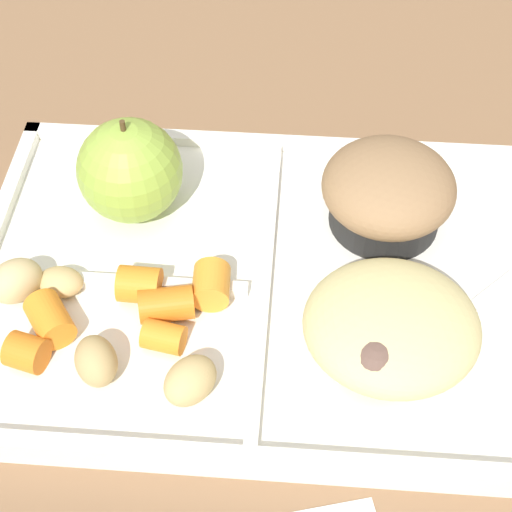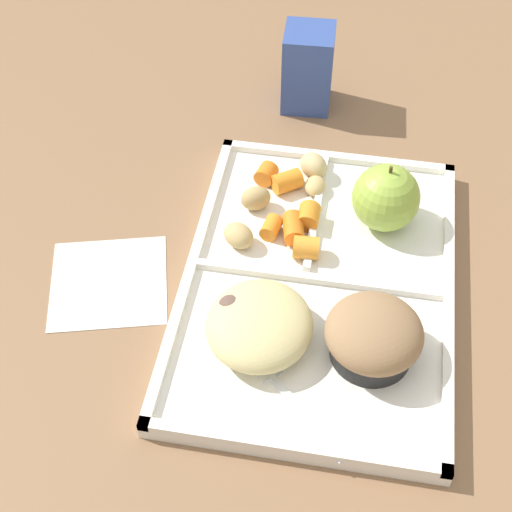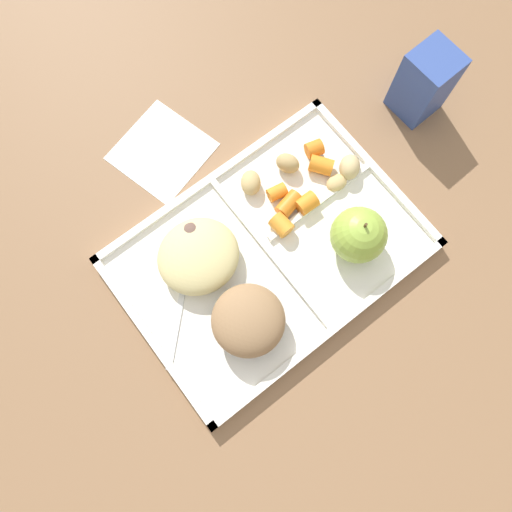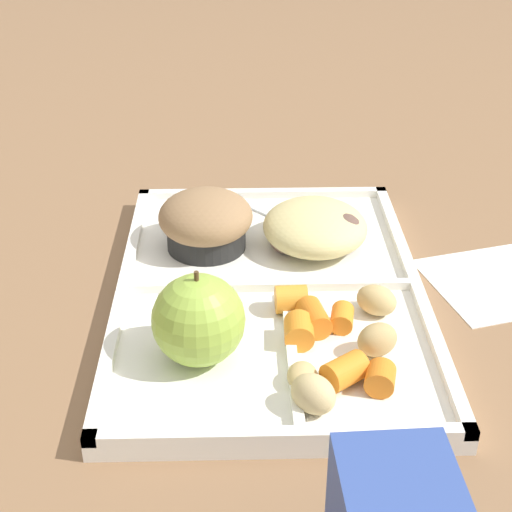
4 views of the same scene
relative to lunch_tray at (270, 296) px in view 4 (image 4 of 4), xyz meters
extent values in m
plane|color=#846042|center=(0.00, 0.00, -0.01)|extent=(6.00, 6.00, 0.00)
cube|color=white|center=(0.00, 0.00, 0.00)|extent=(0.38, 0.27, 0.01)
cube|color=white|center=(0.00, -0.13, 0.01)|extent=(0.38, 0.01, 0.01)
cube|color=white|center=(0.00, 0.13, 0.01)|extent=(0.38, 0.01, 0.01)
cube|color=white|center=(-0.19, 0.00, 0.01)|extent=(0.01, 0.27, 0.01)
cube|color=white|center=(0.19, 0.00, 0.01)|extent=(0.01, 0.27, 0.01)
cube|color=white|center=(0.00, 0.00, 0.01)|extent=(0.01, 0.25, 0.01)
cube|color=white|center=(-0.10, -0.01, 0.01)|extent=(0.17, 0.01, 0.01)
sphere|color=#93B742|center=(-0.09, 0.06, 0.04)|extent=(0.07, 0.07, 0.07)
cylinder|color=#4C381E|center=(-0.09, 0.06, 0.08)|extent=(0.00, 0.00, 0.01)
cylinder|color=black|center=(0.08, 0.06, 0.02)|extent=(0.08, 0.08, 0.02)
ellipsoid|color=#93704C|center=(0.08, 0.06, 0.04)|extent=(0.09, 0.09, 0.05)
cylinder|color=orange|center=(-0.06, -0.03, 0.02)|extent=(0.04, 0.03, 0.02)
cylinder|color=orange|center=(-0.14, -0.08, 0.02)|extent=(0.03, 0.03, 0.02)
cylinder|color=orange|center=(-0.08, -0.02, 0.02)|extent=(0.03, 0.02, 0.02)
cylinder|color=orange|center=(-0.03, -0.02, 0.02)|extent=(0.03, 0.03, 0.02)
cylinder|color=orange|center=(-0.06, -0.06, 0.01)|extent=(0.03, 0.02, 0.02)
cylinder|color=orange|center=(-0.13, -0.05, 0.02)|extent=(0.04, 0.04, 0.02)
ellipsoid|color=tan|center=(-0.04, -0.09, 0.02)|extent=(0.04, 0.04, 0.03)
ellipsoid|color=tan|center=(-0.09, -0.08, 0.02)|extent=(0.04, 0.04, 0.03)
ellipsoid|color=tan|center=(-0.13, -0.02, 0.01)|extent=(0.03, 0.03, 0.02)
ellipsoid|color=tan|center=(-0.16, -0.02, 0.02)|extent=(0.04, 0.04, 0.03)
ellipsoid|color=#D6C684|center=(0.08, -0.05, 0.03)|extent=(0.11, 0.10, 0.04)
sphere|color=brown|center=(0.07, -0.07, 0.02)|extent=(0.04, 0.04, 0.04)
sphere|color=brown|center=(0.07, -0.04, 0.03)|extent=(0.04, 0.04, 0.04)
sphere|color=brown|center=(0.07, -0.06, 0.03)|extent=(0.04, 0.04, 0.04)
sphere|color=brown|center=(0.07, -0.02, 0.02)|extent=(0.04, 0.04, 0.04)
cube|color=silver|center=(0.16, 0.01, 0.01)|extent=(0.08, 0.08, 0.00)
cube|color=silver|center=(0.11, -0.04, 0.01)|extent=(0.04, 0.04, 0.00)
cylinder|color=silver|center=(0.09, -0.05, 0.01)|extent=(0.02, 0.02, 0.00)
cylinder|color=silver|center=(0.09, -0.05, 0.01)|extent=(0.02, 0.02, 0.00)
cylinder|color=silver|center=(0.10, -0.06, 0.01)|extent=(0.02, 0.02, 0.00)
cube|color=white|center=(0.03, -0.21, -0.01)|extent=(0.14, 0.14, 0.00)
camera|label=1|loc=(0.02, -0.34, 0.42)|focal=57.41mm
camera|label=2|loc=(0.50, 0.02, 0.60)|focal=53.82mm
camera|label=3|loc=(0.11, 0.12, 0.61)|focal=33.54mm
camera|label=4|loc=(-0.58, 0.03, 0.38)|focal=54.73mm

